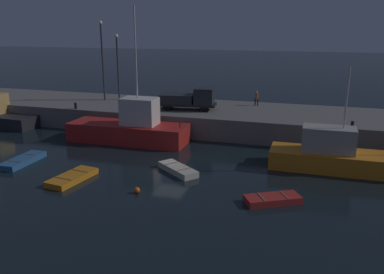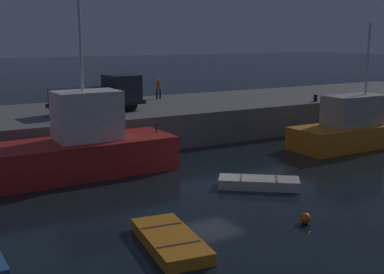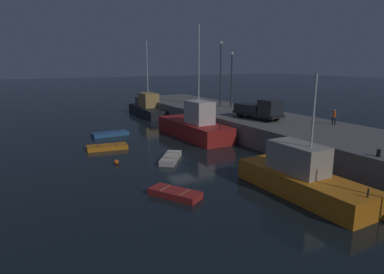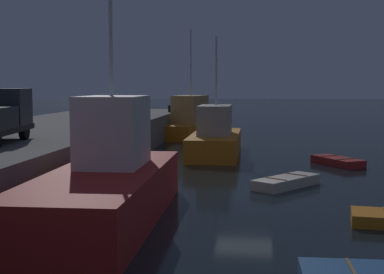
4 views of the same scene
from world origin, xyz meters
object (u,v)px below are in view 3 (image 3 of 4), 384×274
Objects in this scene: dinghy_red_small at (175,193)px; fishing_trawler_red at (195,126)px; dockworker at (334,116)px; lamp_post_east at (232,75)px; utility_truck at (260,109)px; fishing_boat_blue at (149,108)px; rowboat_white_mid at (171,158)px; rowboat_blue_far at (107,147)px; mooring_buoy_near at (116,162)px; fishing_boat_orange at (301,177)px; dinghy_orange_near at (110,134)px; bollard_east at (185,106)px; lamp_post_west at (221,69)px; bollard_central at (379,153)px.

fishing_trawler_red is at bearing 146.03° from dinghy_red_small.
fishing_trawler_red is at bearing -134.10° from dockworker.
utility_truck is at bearing -17.96° from lamp_post_east.
fishing_boat_blue reaches higher than rowboat_white_mid.
rowboat_blue_far reaches higher than mooring_buoy_near.
rowboat_white_mid is (-11.20, -4.18, -0.93)m from fishing_boat_orange.
lamp_post_east is at bearing 91.29° from dinghy_orange_near.
dockworker is (15.97, 19.05, 2.89)m from dinghy_orange_near.
rowboat_blue_far is (6.00, -2.05, -0.02)m from dinghy_orange_near.
rowboat_white_mid is at bearing -18.17° from fishing_boat_blue.
dockworker is 19.81m from bollard_east.
lamp_post_west is at bearing -173.01° from dockworker.
lamp_post_east is 16.81m from dockworker.
fishing_trawler_red is 1.63× the size of lamp_post_east.
fishing_trawler_red reaches higher than bollard_east.
fishing_boat_orange reaches higher than utility_truck.
fishing_boat_blue is 2.89× the size of rowboat_blue_far.
bollard_central is (19.96, 3.25, 1.13)m from fishing_trawler_red.
fishing_boat_blue is at bearing -162.66° from dockworker.
fishing_trawler_red is 3.38× the size of dinghy_red_small.
lamp_post_west is at bearing 169.11° from bollard_central.
bollard_east is (-13.71, 14.06, 2.31)m from mooring_buoy_near.
dinghy_orange_near is at bearing -123.46° from utility_truck.
bollard_east is (-1.85, -6.47, -4.19)m from lamp_post_east.
dockworker is at bearing 121.33° from fishing_boat_orange.
utility_truck is at bearing 103.87° from rowboat_white_mid.
lamp_post_east is (-20.64, 19.29, 6.49)m from dinghy_red_small.
rowboat_white_mid is (12.73, 1.81, 0.01)m from dinghy_orange_near.
fishing_boat_orange is 1.55× the size of utility_truck.
fishing_trawler_red reaches higher than fishing_boat_blue.
mooring_buoy_near is at bearing -105.58° from rowboat_white_mid.
dinghy_red_small is 19.51m from utility_truck.
lamp_post_east reaches higher than mooring_buoy_near.
fishing_trawler_red is 12.89m from lamp_post_west.
fishing_trawler_red reaches higher than rowboat_white_mid.
lamp_post_west reaches higher than dinghy_red_small.
rowboat_white_mid is 7.76m from rowboat_blue_far.
dockworker is at bearing 50.03° from dinghy_orange_near.
utility_truck reaches higher than dinghy_red_small.
fishing_trawler_red is 3.04× the size of rowboat_blue_far.
dinghy_orange_near is 0.67× the size of utility_truck.
dockworker is at bearing 79.36° from rowboat_white_mid.
rowboat_white_mid is at bearing -142.65° from bollard_central.
bollard_east is at bearing 150.31° from dinghy_red_small.
dinghy_orange_near is 28.15m from bollard_central.
lamp_post_west is at bearing 96.33° from dinghy_orange_near.
dockworker is (9.98, 21.10, 2.91)m from rowboat_blue_far.
dinghy_red_small is at bearing -78.28° from dockworker.
bollard_central is (25.95, -6.17, -4.25)m from lamp_post_east.
dinghy_red_small is (20.24, -1.53, -0.01)m from dinghy_orange_near.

